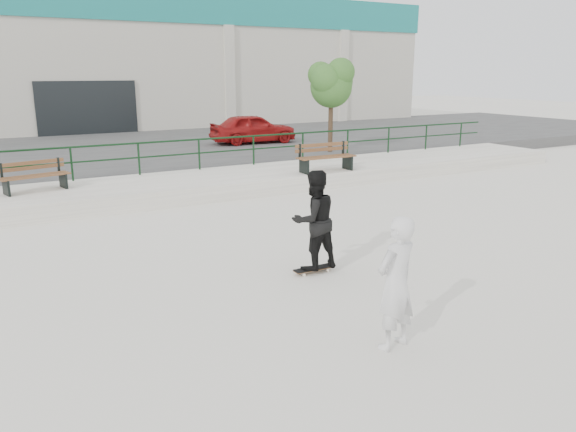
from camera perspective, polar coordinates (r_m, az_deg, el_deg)
ground at (r=9.43m, az=9.64°, el=-8.58°), size 120.00×120.00×0.00m
ledge at (r=17.43m, az=-10.45°, el=2.95°), size 30.00×3.00×0.50m
parking_strip at (r=25.50m, az=-16.91°, el=6.17°), size 60.00×14.00×0.50m
railing at (r=18.48m, az=-11.95°, el=6.66°), size 28.00×0.06×1.03m
commercial_building at (r=39.05m, az=-22.29°, el=14.79°), size 44.20×16.33×8.00m
bench_left at (r=16.68m, az=-24.39°, el=3.69°), size 1.86×0.88×0.83m
bench_right at (r=18.35m, az=3.81°, el=5.97°), size 2.01×0.64×0.92m
tree at (r=22.83m, az=4.46°, el=13.43°), size 2.07×1.84×3.68m
red_car at (r=25.72m, az=-3.57°, el=8.87°), size 3.98×1.86×1.32m
skateboard at (r=10.57m, az=2.61°, el=-5.39°), size 0.78×0.22×0.09m
standing_skater at (r=10.28m, az=2.67°, el=-0.42°), size 0.91×0.72×1.85m
seated_skater at (r=7.65m, az=10.89°, el=-6.73°), size 0.75×0.57×1.85m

